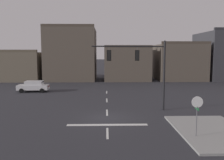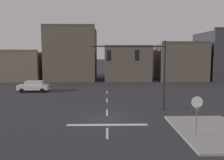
# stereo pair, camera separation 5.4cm
# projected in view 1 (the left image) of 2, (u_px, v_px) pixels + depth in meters

# --- Properties ---
(ground_plane) EXTENTS (400.00, 400.00, 0.00)m
(ground_plane) POSITION_uv_depth(u_px,v_px,m) (107.00, 118.00, 21.10)
(ground_plane) COLOR #2B2B30
(sidewalk_near_corner) EXTENTS (5.00, 8.00, 0.15)m
(sidewalk_near_corner) POSITION_uv_depth(u_px,v_px,m) (213.00, 131.00, 17.31)
(sidewalk_near_corner) COLOR gray
(sidewalk_near_corner) RESTS_ON ground
(stop_bar_paint) EXTENTS (6.40, 0.50, 0.01)m
(stop_bar_paint) POSITION_uv_depth(u_px,v_px,m) (107.00, 125.00, 19.12)
(stop_bar_paint) COLOR silver
(stop_bar_paint) RESTS_ON ground
(lane_centreline) EXTENTS (0.16, 26.40, 0.01)m
(lane_centreline) POSITION_uv_depth(u_px,v_px,m) (107.00, 112.00, 23.09)
(lane_centreline) COLOR silver
(lane_centreline) RESTS_ON ground
(signal_mast_near_side) EXTENTS (7.18, 0.84, 6.88)m
(signal_mast_near_side) POSITION_uv_depth(u_px,v_px,m) (144.00, 64.00, 23.39)
(signal_mast_near_side) COLOR black
(signal_mast_near_side) RESTS_ON ground
(stop_sign) EXTENTS (0.76, 0.64, 2.83)m
(stop_sign) POSITION_uv_depth(u_px,v_px,m) (197.00, 107.00, 15.92)
(stop_sign) COLOR #56565B
(stop_sign) RESTS_ON ground
(car_lot_nearside) EXTENTS (4.49, 2.00, 1.61)m
(car_lot_nearside) POSITION_uv_depth(u_px,v_px,m) (34.00, 86.00, 35.27)
(car_lot_nearside) COLOR silver
(car_lot_nearside) RESTS_ON ground
(building_row) EXTENTS (53.53, 12.24, 11.13)m
(building_row) POSITION_uv_depth(u_px,v_px,m) (143.00, 59.00, 51.87)
(building_row) COLOR #665B4C
(building_row) RESTS_ON ground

